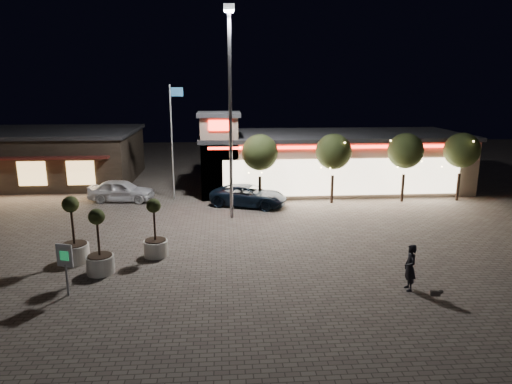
{
  "coord_description": "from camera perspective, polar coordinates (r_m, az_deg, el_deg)",
  "views": [
    {
      "loc": [
        1.46,
        -19.09,
        8.11
      ],
      "look_at": [
        3.36,
        6.0,
        2.07
      ],
      "focal_mm": 32.0,
      "sensor_mm": 36.0,
      "label": 1
    }
  ],
  "objects": [
    {
      "name": "ground",
      "position": [
        20.8,
        -8.13,
        -9.59
      ],
      "size": [
        90.0,
        90.0,
        0.0
      ],
      "primitive_type": "plane",
      "color": "#695F55",
      "rests_on": "ground"
    },
    {
      "name": "retail_building",
      "position": [
        36.3,
        8.56,
        4.01
      ],
      "size": [
        20.4,
        8.4,
        6.1
      ],
      "color": "gray",
      "rests_on": "ground"
    },
    {
      "name": "restaurant_building",
      "position": [
        42.43,
        -25.71,
        4.11
      ],
      "size": [
        16.4,
        11.0,
        4.3
      ],
      "color": "#382D23",
      "rests_on": "ground"
    },
    {
      "name": "floodlight_pole",
      "position": [
        27.12,
        -3.25,
        11.18
      ],
      "size": [
        0.6,
        0.4,
        12.38
      ],
      "color": "gray",
      "rests_on": "ground"
    },
    {
      "name": "flagpole",
      "position": [
        32.44,
        -10.34,
        7.34
      ],
      "size": [
        0.95,
        0.1,
        8.0
      ],
      "color": "white",
      "rests_on": "ground"
    },
    {
      "name": "string_tree_a",
      "position": [
        30.54,
        0.49,
        4.94
      ],
      "size": [
        2.42,
        2.42,
        4.79
      ],
      "color": "#332319",
      "rests_on": "ground"
    },
    {
      "name": "string_tree_b",
      "position": [
        31.35,
        9.67,
        4.97
      ],
      "size": [
        2.42,
        2.42,
        4.79
      ],
      "color": "#332319",
      "rests_on": "ground"
    },
    {
      "name": "string_tree_c",
      "position": [
        32.91,
        18.18,
        4.89
      ],
      "size": [
        2.42,
        2.42,
        4.79
      ],
      "color": "#332319",
      "rests_on": "ground"
    },
    {
      "name": "string_tree_d",
      "position": [
        34.64,
        24.33,
        4.76
      ],
      "size": [
        2.42,
        2.42,
        4.79
      ],
      "color": "#332319",
      "rests_on": "ground"
    },
    {
      "name": "pickup_truck",
      "position": [
        30.7,
        -0.92,
        -0.44
      ],
      "size": [
        5.63,
        4.05,
        1.42
      ],
      "primitive_type": "imported",
      "rotation": [
        0.0,
        0.0,
        1.2
      ],
      "color": "black",
      "rests_on": "ground"
    },
    {
      "name": "white_sedan",
      "position": [
        33.26,
        -16.48,
        0.19
      ],
      "size": [
        4.7,
        2.36,
        1.54
      ],
      "primitive_type": "imported",
      "rotation": [
        0.0,
        0.0,
        1.45
      ],
      "color": "white",
      "rests_on": "ground"
    },
    {
      "name": "pedestrian",
      "position": [
        19.37,
        18.7,
        -8.93
      ],
      "size": [
        0.48,
        0.71,
        1.9
      ],
      "primitive_type": "imported",
      "rotation": [
        0.0,
        0.0,
        -1.6
      ],
      "color": "black",
      "rests_on": "ground"
    },
    {
      "name": "dog",
      "position": [
        19.22,
        21.71,
        -11.62
      ],
      "size": [
        0.49,
        0.2,
        0.26
      ],
      "color": "#59514C",
      "rests_on": "ground"
    },
    {
      "name": "planter_left",
      "position": [
        22.68,
        -21.78,
        -5.84
      ],
      "size": [
        1.28,
        1.28,
        3.15
      ],
      "color": "silver",
      "rests_on": "ground"
    },
    {
      "name": "planter_mid",
      "position": [
        21.03,
        -18.96,
        -7.3
      ],
      "size": [
        1.19,
        1.19,
        2.93
      ],
      "color": "silver",
      "rests_on": "ground"
    },
    {
      "name": "planter_right",
      "position": [
        22.36,
        -12.47,
        -5.7
      ],
      "size": [
        1.16,
        1.16,
        2.84
      ],
      "color": "silver",
      "rests_on": "ground"
    },
    {
      "name": "valet_sign",
      "position": [
        19.17,
        -22.77,
        -7.83
      ],
      "size": [
        0.68,
        0.29,
        2.12
      ],
      "color": "gray",
      "rests_on": "ground"
    }
  ]
}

